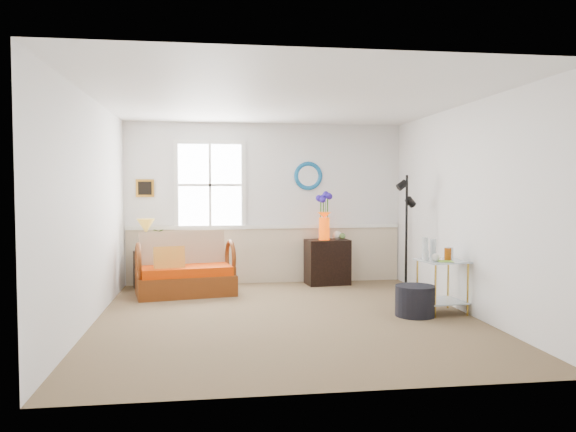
{
  "coord_description": "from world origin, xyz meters",
  "views": [
    {
      "loc": [
        -0.91,
        -6.62,
        1.57
      ],
      "look_at": [
        0.08,
        0.44,
        1.2
      ],
      "focal_mm": 35.0,
      "sensor_mm": 36.0,
      "label": 1
    }
  ],
  "objects": [
    {
      "name": "chair_rail",
      "position": [
        0.0,
        2.47,
        0.92
      ],
      "size": [
        4.46,
        0.04,
        0.06
      ],
      "primitive_type": "cube",
      "color": "white",
      "rests_on": "walls"
    },
    {
      "name": "potted_plant",
      "position": [
        -1.77,
        2.21,
        0.71
      ],
      "size": [
        0.4,
        0.42,
        0.27
      ],
      "primitive_type": "imported",
      "rotation": [
        0.0,
        0.0,
        0.3
      ],
      "color": "#4A6D35",
      "rests_on": "lamp_stand"
    },
    {
      "name": "floor",
      "position": [
        0.0,
        0.0,
        0.0
      ],
      "size": [
        4.5,
        5.0,
        0.01
      ],
      "primitive_type": "cube",
      "color": "#816849",
      "rests_on": "ground"
    },
    {
      "name": "throw_pillow",
      "position": [
        -1.48,
        1.44,
        0.51
      ],
      "size": [
        0.44,
        0.2,
        0.43
      ],
      "primitive_type": null,
      "rotation": [
        0.0,
        0.0,
        0.22
      ],
      "color": "orange",
      "rests_on": "loveseat"
    },
    {
      "name": "lamp_stand",
      "position": [
        -1.89,
        2.18,
        0.29
      ],
      "size": [
        0.4,
        0.4,
        0.58
      ],
      "primitive_type": null,
      "rotation": [
        0.0,
        0.0,
        0.27
      ],
      "color": "black",
      "rests_on": "floor"
    },
    {
      "name": "mirror",
      "position": [
        0.7,
        2.48,
        1.75
      ],
      "size": [
        0.47,
        0.07,
        0.47
      ],
      "primitive_type": "torus",
      "rotation": [
        1.57,
        0.0,
        0.0
      ],
      "color": "#1789C3",
      "rests_on": "walls"
    },
    {
      "name": "floor_lamp",
      "position": [
        1.87,
        1.05,
        0.87
      ],
      "size": [
        0.26,
        0.26,
        1.74
      ],
      "primitive_type": null,
      "rotation": [
        0.0,
        0.0,
        0.05
      ],
      "color": "black",
      "rests_on": "floor"
    },
    {
      "name": "walls",
      "position": [
        0.0,
        0.0,
        1.3
      ],
      "size": [
        4.51,
        5.01,
        2.6
      ],
      "color": "white",
      "rests_on": "floor"
    },
    {
      "name": "side_table",
      "position": [
        1.95,
        -0.03,
        0.33
      ],
      "size": [
        0.59,
        0.59,
        0.66
      ],
      "primitive_type": null,
      "rotation": [
        0.0,
        0.0,
        0.13
      ],
      "color": "gold",
      "rests_on": "floor"
    },
    {
      "name": "window",
      "position": [
        -0.9,
        2.47,
        1.6
      ],
      "size": [
        1.14,
        0.06,
        1.44
      ],
      "primitive_type": null,
      "color": "white",
      "rests_on": "walls"
    },
    {
      "name": "tabletop_items",
      "position": [
        1.9,
        -0.0,
        0.8
      ],
      "size": [
        0.52,
        0.52,
        0.27
      ],
      "primitive_type": null,
      "rotation": [
        0.0,
        0.0,
        -0.18
      ],
      "color": "silver",
      "rests_on": "side_table"
    },
    {
      "name": "ottoman",
      "position": [
        1.56,
        -0.14,
        0.19
      ],
      "size": [
        0.59,
        0.59,
        0.37
      ],
      "primitive_type": "cylinder",
      "rotation": [
        0.0,
        0.0,
        -0.24
      ],
      "color": "black",
      "rests_on": "floor"
    },
    {
      "name": "table_lamp",
      "position": [
        -1.88,
        2.2,
        0.83
      ],
      "size": [
        0.38,
        0.38,
        0.5
      ],
      "primitive_type": null,
      "rotation": [
        0.0,
        0.0,
        0.62
      ],
      "color": "gold",
      "rests_on": "lamp_stand"
    },
    {
      "name": "wainscot",
      "position": [
        0.0,
        2.48,
        0.45
      ],
      "size": [
        4.46,
        0.02,
        0.9
      ],
      "primitive_type": "cube",
      "color": "beige",
      "rests_on": "walls"
    },
    {
      "name": "flower_vase",
      "position": [
        0.91,
        2.17,
        1.1
      ],
      "size": [
        0.28,
        0.28,
        0.75
      ],
      "primitive_type": null,
      "rotation": [
        0.0,
        0.0,
        -0.33
      ],
      "color": "#E04002",
      "rests_on": "cabinet"
    },
    {
      "name": "loveseat",
      "position": [
        -1.26,
        1.62,
        0.45
      ],
      "size": [
        1.5,
        1.02,
        0.9
      ],
      "primitive_type": null,
      "rotation": [
        0.0,
        0.0,
        0.18
      ],
      "color": "maroon",
      "rests_on": "floor"
    },
    {
      "name": "cabinet",
      "position": [
        0.97,
        2.2,
        0.36
      ],
      "size": [
        0.71,
        0.5,
        0.72
      ],
      "primitive_type": null,
      "rotation": [
        0.0,
        0.0,
        0.1
      ],
      "color": "black",
      "rests_on": "floor"
    },
    {
      "name": "picture",
      "position": [
        -1.92,
        2.48,
        1.55
      ],
      "size": [
        0.28,
        0.03,
        0.28
      ],
      "primitive_type": "cube",
      "color": "#BD7D23",
      "rests_on": "walls"
    },
    {
      "name": "ceiling",
      "position": [
        0.0,
        0.0,
        2.6
      ],
      "size": [
        4.5,
        5.0,
        0.01
      ],
      "primitive_type": "cube",
      "color": "white",
      "rests_on": "walls"
    }
  ]
}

